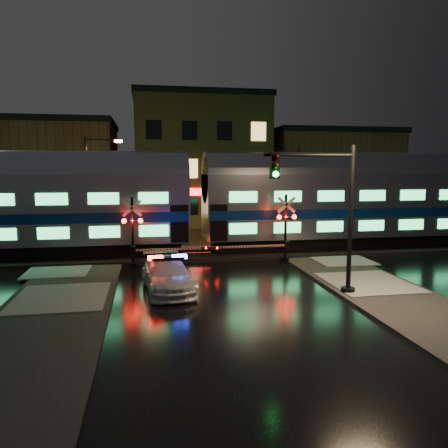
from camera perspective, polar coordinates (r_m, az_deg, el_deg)
The scene contains 13 objects.
ground at distance 21.36m, azimuth -1.43°, elevation -6.75°, with size 120.00×120.00×0.00m, color black.
ballast at distance 26.17m, azimuth -3.08°, elevation -3.90°, with size 90.00×4.20×0.24m, color black.
sidewalk_left at distance 15.73m, azimuth -22.48°, elevation -12.22°, with size 4.00×20.00×0.12m, color #2D2D2D.
sidewalk_right at distance 18.11m, azimuth 22.80°, elevation -9.68°, with size 4.00×20.00×0.12m, color #2D2D2D.
building_left at distance 43.64m, azimuth -23.29°, elevation 5.75°, with size 14.00×10.00×9.00m, color #542F21.
building_mid at distance 43.31m, azimuth -3.33°, elevation 7.96°, with size 12.00×11.00×11.50m, color brown.
building_right at distance 46.20m, azimuth 13.08°, elevation 5.88°, with size 12.00×10.00×8.50m, color #542F21.
train at distance 25.72m, azimuth -3.67°, elevation 3.24°, with size 51.00×3.12×5.92m.
police_car at distance 18.81m, azimuth -7.36°, elevation -6.58°, with size 2.36×4.85×1.52m.
crossing_signal_right at distance 24.16m, azimuth 7.27°, elevation -1.42°, with size 5.33×0.64×3.77m.
crossing_signal_left at distance 23.08m, azimuth -10.92°, elevation -1.97°, with size 5.23×0.63×3.70m.
traffic_light at distance 17.86m, azimuth 13.51°, elevation 0.87°, with size 3.94×0.71×6.09m.
streetlight at distance 29.73m, azimuth -16.99°, elevation 4.97°, with size 2.41×0.25×7.21m.
Camera 1 is at (-3.10, -20.50, 5.14)m, focal length 35.00 mm.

